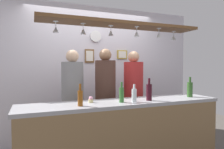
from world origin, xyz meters
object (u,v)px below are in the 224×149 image
object	(u,v)px
bottle_beer_green_import	(122,94)
bottle_soda_clear	(134,95)
person_left_grey_shirt	(73,93)
bottle_wine_dark_red	(149,92)
picture_frame_upper_small	(122,55)
cupcake	(91,100)
picture_frame_crest	(89,56)
person_middle_brown_shirt	(105,90)
bottle_beer_amber_tall	(80,97)
person_right_red_shirt	(133,89)
wall_clock	(96,36)
bottle_champagne_green	(190,89)

from	to	relation	value
bottle_beer_green_import	bottle_soda_clear	distance (m)	0.17
person_left_grey_shirt	bottle_wine_dark_red	xyz separation A→B (m)	(0.87, -0.83, 0.07)
person_left_grey_shirt	picture_frame_upper_small	xyz separation A→B (m)	(1.15, 0.66, 0.65)
bottle_soda_clear	cupcake	bearing A→B (deg)	162.19
bottle_soda_clear	picture_frame_crest	bearing A→B (deg)	96.64
person_left_grey_shirt	person_middle_brown_shirt	bearing A→B (deg)	0.00
person_left_grey_shirt	person_middle_brown_shirt	size ratio (longest dim) A/B	0.98
bottle_wine_dark_red	bottle_beer_amber_tall	bearing A→B (deg)	-178.07
person_right_red_shirt	bottle_beer_green_import	size ratio (longest dim) A/B	6.51
bottle_wine_dark_red	picture_frame_crest	xyz separation A→B (m)	(-0.41, 1.48, 0.54)
person_middle_brown_shirt	bottle_soda_clear	distance (m)	0.86
bottle_soda_clear	person_left_grey_shirt	bearing A→B (deg)	126.51
bottle_soda_clear	wall_clock	bearing A→B (deg)	91.94
person_middle_brown_shirt	bottle_champagne_green	bearing A→B (deg)	-36.44
bottle_beer_green_import	bottle_beer_amber_tall	world-z (taller)	same
person_middle_brown_shirt	picture_frame_upper_small	size ratio (longest dim) A/B	7.80
person_left_grey_shirt	wall_clock	world-z (taller)	wall_clock
bottle_beer_amber_tall	bottle_wine_dark_red	distance (m)	0.94
picture_frame_upper_small	person_middle_brown_shirt	bearing A→B (deg)	-132.77
bottle_champagne_green	bottle_wine_dark_red	bearing A→B (deg)	-176.74
person_left_grey_shirt	bottle_champagne_green	xyz separation A→B (m)	(1.61, -0.78, 0.07)
bottle_wine_dark_red	bottle_beer_green_import	bearing A→B (deg)	178.88
bottle_beer_amber_tall	picture_frame_crest	world-z (taller)	picture_frame_crest
bottle_champagne_green	picture_frame_crest	distance (m)	1.92
bottle_beer_green_import	wall_clock	xyz separation A→B (m)	(0.11, 1.47, 0.94)
person_left_grey_shirt	bottle_beer_green_import	bearing A→B (deg)	-60.23
picture_frame_crest	picture_frame_upper_small	size ratio (longest dim) A/B	1.18
bottle_champagne_green	picture_frame_upper_small	size ratio (longest dim) A/B	1.36
person_middle_brown_shirt	wall_clock	xyz separation A→B (m)	(0.04, 0.65, 0.98)
person_left_grey_shirt	cupcake	bearing A→B (deg)	-81.50
bottle_champagne_green	bottle_beer_amber_tall	bearing A→B (deg)	-177.48
bottle_soda_clear	picture_frame_crest	xyz separation A→B (m)	(-0.18, 1.51, 0.57)
bottle_soda_clear	bottle_beer_green_import	bearing A→B (deg)	168.37
picture_frame_crest	wall_clock	size ratio (longest dim) A/B	1.18
bottle_beer_green_import	bottle_soda_clear	world-z (taller)	bottle_beer_green_import
person_middle_brown_shirt	bottle_wine_dark_red	distance (m)	0.89
person_middle_brown_shirt	bottle_champagne_green	distance (m)	1.32
bottle_beer_green_import	person_right_red_shirt	bearing A→B (deg)	53.71
picture_frame_upper_small	bottle_wine_dark_red	bearing A→B (deg)	-100.75
wall_clock	picture_frame_upper_small	bearing A→B (deg)	0.62
person_middle_brown_shirt	picture_frame_upper_small	bearing A→B (deg)	47.23
cupcake	bottle_soda_clear	bearing A→B (deg)	-17.81
person_right_red_shirt	bottle_soda_clear	world-z (taller)	person_right_red_shirt
bottle_champagne_green	bottle_wine_dark_red	distance (m)	0.74
person_left_grey_shirt	bottle_soda_clear	size ratio (longest dim) A/B	7.32
cupcake	person_left_grey_shirt	bearing A→B (deg)	98.50
bottle_champagne_green	cupcake	size ratio (longest dim) A/B	3.85
bottle_beer_green_import	wall_clock	size ratio (longest dim) A/B	1.18
person_right_red_shirt	bottle_champagne_green	xyz separation A→B (m)	(0.54, -0.78, 0.07)
person_right_red_shirt	bottle_soda_clear	xyz separation A→B (m)	(-0.44, -0.85, 0.04)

